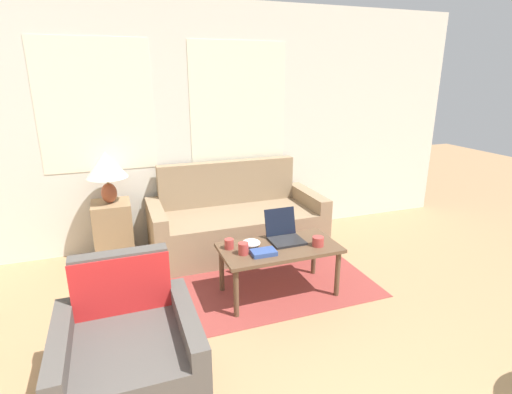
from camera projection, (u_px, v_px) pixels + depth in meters
The scene contains 13 objects.
wall_back at pixel (181, 127), 4.31m from camera, with size 6.93×0.06×2.60m.
rug at pixel (259, 268), 3.99m from camera, with size 1.83×1.81×0.01m.
couch at pixel (236, 224), 4.39m from camera, with size 1.84×0.82×0.93m.
armchair at pixel (130, 362), 2.29m from camera, with size 0.77×0.76×0.85m.
side_table at pixel (114, 232), 4.08m from camera, with size 0.37×0.37×0.63m.
table_lamp at pixel (106, 168), 3.88m from camera, with size 0.40×0.40×0.51m.
coffee_table at pixel (279, 252), 3.43m from camera, with size 1.02×0.53×0.45m.
laptop at pixel (284, 234), 3.53m from camera, with size 0.29×0.31×0.26m.
cup_navy at pixel (318, 241), 3.41m from camera, with size 0.10×0.10×0.08m.
cup_yellow at pixel (229, 244), 3.35m from camera, with size 0.08×0.08×0.08m.
cup_white at pixel (243, 249), 3.25m from camera, with size 0.09×0.09×0.10m.
snack_bowl at pixel (251, 243), 3.41m from camera, with size 0.16×0.16×0.05m.
book_red at pixel (264, 252), 3.25m from camera, with size 0.21×0.14×0.04m.
Camera 1 is at (-0.73, -0.48, 1.87)m, focal length 28.00 mm.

